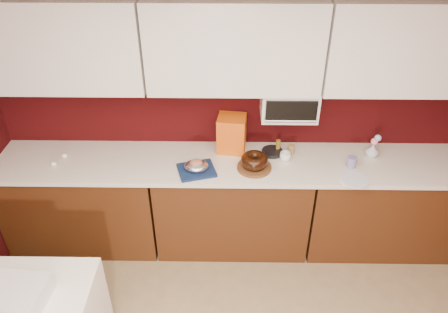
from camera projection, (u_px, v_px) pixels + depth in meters
name	position (u px, v px, depth m)	size (l,w,h in m)	color
ceiling	(241.00, 86.00, 1.15)	(4.00, 4.50, 0.02)	white
wall_back	(233.00, 107.00, 3.71)	(4.00, 0.02, 2.50)	#360708
base_cabinet_left	(84.00, 203.00, 3.94)	(1.31, 0.58, 0.86)	#47230E
base_cabinet_center	(232.00, 205.00, 3.92)	(1.31, 0.58, 0.86)	#47230E
base_cabinet_right	(381.00, 206.00, 3.90)	(1.31, 0.58, 0.86)	#47230E
countertop	(233.00, 164.00, 3.67)	(4.00, 0.62, 0.04)	silver
upper_cabinet_left	(56.00, 45.00, 3.26)	(1.31, 0.33, 0.70)	white
upper_cabinet_center	(234.00, 46.00, 3.24)	(1.31, 0.33, 0.70)	white
upper_cabinet_right	(414.00, 47.00, 3.22)	(1.31, 0.33, 0.70)	white
toaster_oven	(289.00, 102.00, 3.52)	(0.45, 0.30, 0.25)	white
toaster_oven_door	(291.00, 112.00, 3.39)	(0.40, 0.02, 0.18)	black
toaster_oven_handle	(291.00, 121.00, 3.41)	(0.02, 0.02, 0.42)	silver
cake_base	(254.00, 167.00, 3.57)	(0.28, 0.28, 0.03)	brown
bundt_cake	(255.00, 161.00, 3.53)	(0.23, 0.23, 0.09)	black
navy_towel	(197.00, 170.00, 3.53)	(0.29, 0.24, 0.02)	#14254B
foil_ham_nest	(196.00, 166.00, 3.51)	(0.19, 0.16, 0.07)	silver
roasted_ham	(196.00, 163.00, 3.50)	(0.11, 0.09, 0.07)	#AA6A4D
pandoro_box	(232.00, 134.00, 3.72)	(0.23, 0.21, 0.32)	red
dark_pan	(272.00, 152.00, 3.75)	(0.18, 0.18, 0.03)	black
coffee_mug	(285.00, 156.00, 3.65)	(0.08, 0.08, 0.09)	white
blue_jar	(352.00, 162.00, 3.57)	(0.08, 0.08, 0.09)	navy
flower_vase	(372.00, 150.00, 3.69)	(0.09, 0.09, 0.13)	silver
flower_pink	(374.00, 141.00, 3.64)	(0.06, 0.06, 0.06)	pink
flower_blue	(378.00, 138.00, 3.64)	(0.06, 0.06, 0.06)	#9AC6F7
china_plate	(355.00, 180.00, 3.44)	(0.22, 0.22, 0.01)	white
amber_bottle	(278.00, 146.00, 3.75)	(0.04, 0.04, 0.11)	olive
paper_cup	(291.00, 149.00, 3.73)	(0.06, 0.06, 0.08)	olive
egg_left	(54.00, 164.00, 3.59)	(0.05, 0.04, 0.04)	white
egg_right	(64.00, 156.00, 3.69)	(0.05, 0.04, 0.04)	white
newspaper_stack	(13.00, 297.00, 2.63)	(0.38, 0.31, 0.13)	silver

